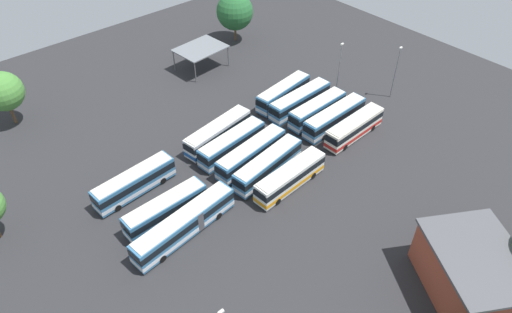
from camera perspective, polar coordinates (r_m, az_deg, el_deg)
name	(u,v)px	position (r m, az deg, el deg)	size (l,w,h in m)	color
ground_plane	(251,163)	(68.80, -0.66, -0.80)	(110.93, 110.93, 0.00)	#28282B
bus_row0_slot0	(283,93)	(80.59, 3.36, 7.77)	(11.82, 3.98, 3.47)	teal
bus_row0_slot1	(300,101)	(78.88, 5.41, 6.83)	(12.52, 3.02, 3.47)	teal
bus_row0_slot2	(317,110)	(76.98, 7.53, 5.69)	(11.43, 2.90, 3.47)	teal
bus_row0_slot3	(334,118)	(75.63, 9.59, 4.73)	(12.47, 2.87, 3.47)	teal
bus_row0_slot4	(354,127)	(74.10, 11.96, 3.51)	(11.60, 2.95, 3.47)	silver
bus_row1_slot0	(218,133)	(71.68, -4.67, 2.94)	(12.49, 4.25, 3.47)	silver
bus_row1_slot1	(232,144)	(69.41, -2.97, 1.57)	(11.91, 3.69, 3.47)	teal
bus_row1_slot2	(251,154)	(67.56, -0.59, 0.34)	(12.64, 3.95, 3.47)	teal
bus_row1_slot3	(268,165)	(65.72, 1.46, -1.05)	(12.47, 4.09, 3.47)	teal
bus_row1_slot4	(290,177)	(64.05, 4.20, -2.53)	(11.91, 3.17, 3.47)	silver
bus_row2_slot0	(134,183)	(65.19, -14.68, -3.12)	(12.01, 3.33, 3.47)	teal
bus_row2_slot2	(166,210)	(60.74, -11.01, -6.39)	(11.43, 2.73, 3.47)	teal
bus_row2_slot3	(185,224)	(58.67, -8.72, -8.18)	(15.09, 4.12, 3.47)	teal
depot_building	(472,273)	(57.03, 24.96, -12.83)	(13.99, 14.95, 6.24)	#99422D
maintenance_shelter	(200,49)	(90.02, -6.82, 12.97)	(9.39, 7.47, 4.27)	slate
lamp_post_far_corner	(339,67)	(82.39, 10.16, 10.75)	(0.56, 0.28, 9.65)	slate
lamp_post_near_entrance	(396,71)	(83.58, 16.75, 10.04)	(0.56, 0.28, 9.60)	slate
tree_north_edge	(235,12)	(99.04, -2.62, 17.32)	(7.49, 7.49, 10.05)	brown
tree_east_edge	(3,91)	(83.04, -28.57, 7.02)	(6.23, 6.23, 9.19)	brown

